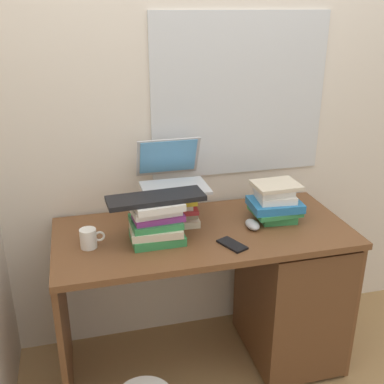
{
  "coord_description": "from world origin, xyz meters",
  "views": [
    {
      "loc": [
        -0.53,
        -1.86,
        1.74
      ],
      "look_at": [
        -0.05,
        0.04,
        0.95
      ],
      "focal_mm": 43.58,
      "sensor_mm": 36.0,
      "label": 1
    }
  ],
  "objects": [
    {
      "name": "computer_mouse",
      "position": [
        0.23,
        -0.04,
        0.78
      ],
      "size": [
        0.06,
        0.1,
        0.04
      ],
      "primitive_type": "ellipsoid",
      "color": "#A5A8AD",
      "rests_on": "desk"
    },
    {
      "name": "ground_plane",
      "position": [
        0.0,
        0.0,
        0.0
      ],
      "size": [
        6.0,
        6.0,
        0.0
      ],
      "primitive_type": "plane",
      "color": "#9E7A4C"
    },
    {
      "name": "desk",
      "position": [
        0.35,
        -0.02,
        0.42
      ],
      "size": [
        1.37,
        0.62,
        0.77
      ],
      "color": "brown",
      "rests_on": "ground"
    },
    {
      "name": "keyboard",
      "position": [
        -0.23,
        -0.04,
        0.97
      ],
      "size": [
        0.43,
        0.17,
        0.02
      ],
      "primitive_type": "cube",
      "rotation": [
        0.0,
        0.0,
        0.06
      ],
      "color": "black",
      "rests_on": "book_stack_keyboard_riser"
    },
    {
      "name": "mug",
      "position": [
        -0.52,
        -0.03,
        0.81
      ],
      "size": [
        0.11,
        0.07,
        0.09
      ],
      "color": "white",
      "rests_on": "desk"
    },
    {
      "name": "book_stack_tall",
      "position": [
        -0.11,
        0.12,
        0.85
      ],
      "size": [
        0.22,
        0.19,
        0.17
      ],
      "color": "beige",
      "rests_on": "desk"
    },
    {
      "name": "book_stack_keyboard_riser",
      "position": [
        -0.23,
        -0.04,
        0.86
      ],
      "size": [
        0.24,
        0.2,
        0.19
      ],
      "color": "#338C4C",
      "rests_on": "desk"
    },
    {
      "name": "book_stack_side",
      "position": [
        0.37,
        0.03,
        0.86
      ],
      "size": [
        0.25,
        0.2,
        0.18
      ],
      "color": "#338C4C",
      "rests_on": "desk"
    },
    {
      "name": "cell_phone",
      "position": [
        0.08,
        -0.17,
        0.77
      ],
      "size": [
        0.12,
        0.15,
        0.01
      ],
      "primitive_type": "cube",
      "rotation": [
        0.0,
        0.0,
        0.42
      ],
      "color": "black",
      "rests_on": "desk"
    },
    {
      "name": "laptop",
      "position": [
        -0.11,
        0.18,
        0.99
      ],
      "size": [
        0.31,
        0.3,
        0.21
      ],
      "color": "#B7BABF",
      "rests_on": "book_stack_tall"
    },
    {
      "name": "wall_back",
      "position": [
        0.0,
        0.36,
        1.3
      ],
      "size": [
        6.0,
        0.06,
        2.6
      ],
      "color": "silver",
      "rests_on": "ground"
    }
  ]
}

